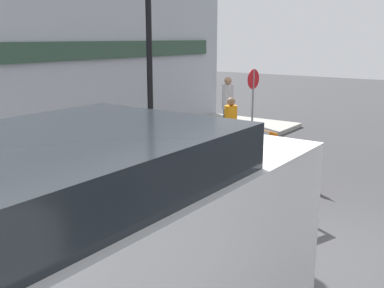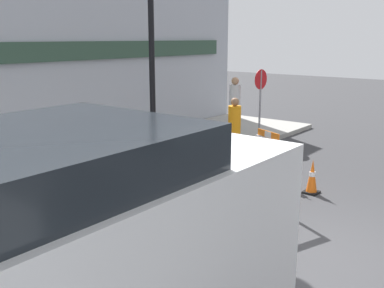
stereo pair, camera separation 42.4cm
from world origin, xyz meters
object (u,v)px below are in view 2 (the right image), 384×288
streetlamp_post (151,23)px  person_pedestrian (235,105)px  person_worker (234,129)px  stop_sign (260,92)px

streetlamp_post → person_pedestrian: bearing=5.9°
person_worker → person_pedestrian: (2.21, 1.44, 0.22)m
person_worker → stop_sign: bearing=175.2°
streetlamp_post → person_worker: 3.30m
stop_sign → person_pedestrian: (-0.43, 0.63, -0.40)m
person_worker → person_pedestrian: person_pedestrian is taller
stop_sign → person_pedestrian: stop_sign is taller
streetlamp_post → stop_sign: 4.90m
stop_sign → person_worker: 2.83m
person_pedestrian → person_worker: bearing=53.8°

